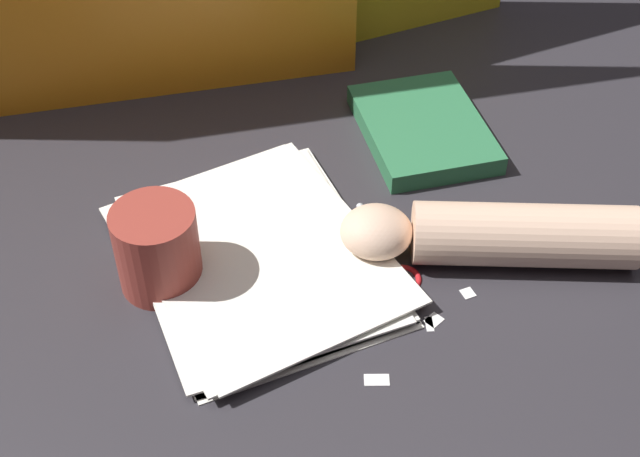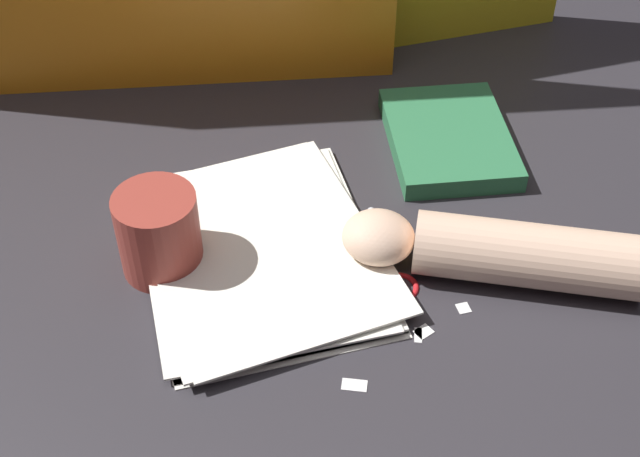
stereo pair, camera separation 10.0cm
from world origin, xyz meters
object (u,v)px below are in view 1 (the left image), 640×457
Objects in this scene: book_closed at (423,129)px; mug at (157,249)px; scissors at (381,263)px; paper_stack at (257,256)px; hand_forearm at (494,234)px.

mug is (-0.41, -0.12, 0.04)m from book_closed.
mug reaches higher than scissors.
paper_stack is at bearing 153.05° from scissors.
mug is at bearing 161.10° from scissors.
paper_stack is 2.13× the size of scissors.
book_closed is at bearing 80.37° from hand_forearm.
book_closed is at bearing 24.20° from paper_stack.
scissors is 0.13m from hand_forearm.
mug is (-0.11, 0.02, 0.04)m from paper_stack.
mug is at bearing 171.52° from paper_stack.
paper_stack reaches higher than scissors.
paper_stack is 1.52× the size of book_closed.
mug reaches higher than hand_forearm.
book_closed is 1.41× the size of scissors.
mug is at bearing 161.55° from hand_forearm.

